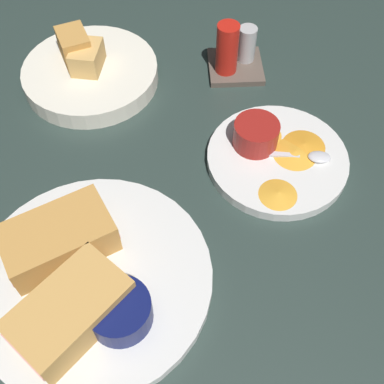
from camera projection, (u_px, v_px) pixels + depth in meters
The scene contains 12 objects.
ground_plane at pixel (159, 196), 68.18cm from camera, with size 110.00×110.00×3.00cm, color #283833.
plate_sandwich_main at pixel (93, 279), 58.28cm from camera, with size 29.19×29.19×1.60cm, color silver.
sandwich_half_near at pixel (58, 238), 57.86cm from camera, with size 15.02×12.54×4.80cm.
sandwich_half_far at pixel (71, 311), 52.54cm from camera, with size 14.49×14.64×4.80cm.
ramekin_dark_sauce at pixel (120, 311), 53.05cm from camera, with size 7.29×7.29×3.61cm.
spoon_by_dark_ramekin at pixel (98, 278), 57.07cm from camera, with size 6.40×9.20×0.80cm.
plate_chips_companion at pixel (277, 159), 69.14cm from camera, with size 20.24×20.24×1.60cm, color silver.
ramekin_light_gravy at pixel (256, 134), 68.20cm from camera, with size 6.50×6.50×3.80cm.
spoon_by_gravy_ramekin at pixel (310, 156), 67.94cm from camera, with size 9.96×2.98×0.80cm.
plantain_chip_scatter at pixel (288, 154), 68.25cm from camera, with size 13.43×17.12×0.60cm.
bread_basket_rear at pixel (89, 71), 78.36cm from camera, with size 21.95×21.95×7.89cm.
condiment_caddy at pixel (234, 54), 78.78cm from camera, with size 9.00×9.00×9.50cm.
Camera 1 is at (2.61, -39.24, 54.40)cm, focal length 44.87 mm.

